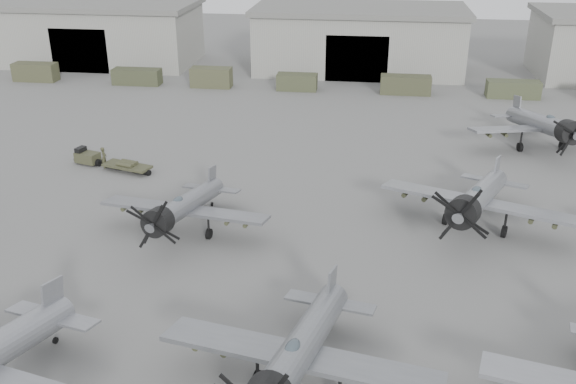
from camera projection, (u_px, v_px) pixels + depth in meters
name	position (u px, v px, depth m)	size (l,w,h in m)	color
ground	(317.00, 334.00, 34.70)	(220.00, 220.00, 0.00)	#60605E
hangar_left	(98.00, 32.00, 93.61)	(29.00, 14.80, 8.70)	#98988E
hangar_center	(359.00, 39.00, 88.97)	(29.00, 14.80, 8.70)	#98988E
support_truck_0	(35.00, 72.00, 84.58)	(5.66, 2.20, 2.35)	#44462D
support_truck_1	(137.00, 77.00, 82.95)	(6.20, 2.20, 2.02)	#3D412B
support_truck_2	(211.00, 77.00, 81.65)	(5.15, 2.20, 2.48)	#47492F
support_truck_3	(297.00, 82.00, 80.40)	(5.01, 2.20, 2.03)	#41462E
support_truck_4	(406.00, 85.00, 78.71)	(6.13, 2.20, 2.25)	#40422B
support_truck_5	(513.00, 89.00, 77.19)	(6.26, 2.20, 2.04)	#454B31
aircraft_near_1	(297.00, 354.00, 29.31)	(13.57, 12.21, 5.39)	gray
aircraft_mid_1	(182.00, 207.00, 44.19)	(12.17, 10.95, 4.83)	gray
aircraft_mid_2	(477.00, 199.00, 44.73)	(13.63, 12.31, 5.51)	#92959A
aircraft_far_1	(546.00, 125.00, 59.67)	(14.01, 12.61, 5.57)	gray
tug_trailer	(102.00, 161.00, 56.78)	(7.62, 3.50, 1.52)	#3E3F29
ground_crew	(104.00, 157.00, 56.43)	(0.70, 0.46, 1.91)	#3F3F29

